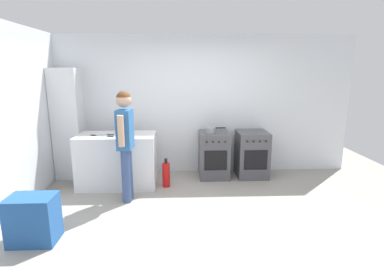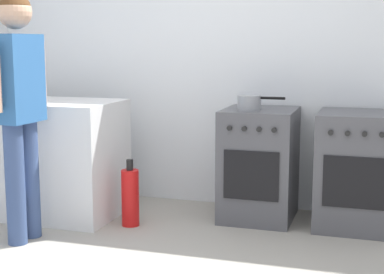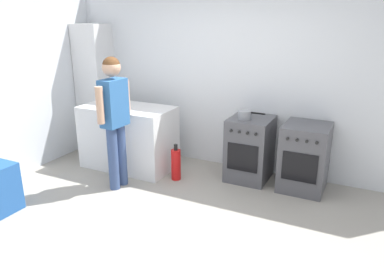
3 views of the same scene
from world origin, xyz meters
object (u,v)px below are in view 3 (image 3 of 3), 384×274
(fire_extinguisher, at_px, (176,164))
(larder_cabinet, at_px, (96,88))
(oven_left, at_px, (250,149))
(knife_carving, at_px, (113,107))
(pot, at_px, (245,115))
(knife_utility, at_px, (117,106))
(person, at_px, (114,112))
(knife_chef, at_px, (106,106))
(oven_right, at_px, (304,157))

(fire_extinguisher, distance_m, larder_cabinet, 2.03)
(oven_left, distance_m, knife_carving, 1.97)
(pot, distance_m, fire_extinguisher, 1.13)
(knife_utility, height_order, larder_cabinet, larder_cabinet)
(pot, bearing_deg, person, -145.97)
(pot, distance_m, knife_carving, 1.83)
(knife_chef, relative_size, person, 0.17)
(oven_left, distance_m, pot, 0.49)
(knife_carving, bearing_deg, oven_left, 15.26)
(knife_carving, bearing_deg, oven_right, 11.12)
(knife_carving, bearing_deg, knife_utility, 92.36)
(oven_right, bearing_deg, larder_cabinet, 178.26)
(oven_left, bearing_deg, knife_chef, -166.33)
(knife_utility, bearing_deg, larder_cabinet, 147.43)
(oven_right, distance_m, knife_carving, 2.65)
(oven_right, relative_size, person, 0.51)
(knife_utility, relative_size, larder_cabinet, 0.13)
(pot, xyz_separation_m, person, (-1.37, -0.92, 0.10))
(oven_right, distance_m, knife_chef, 2.79)
(pot, height_order, person, person)
(knife_chef, xyz_separation_m, knife_utility, (0.14, 0.07, 0.00))
(oven_left, xyz_separation_m, pot, (-0.07, -0.07, 0.48))
(pot, distance_m, larder_cabinet, 2.59)
(person, bearing_deg, knife_chef, 136.96)
(oven_left, height_order, oven_right, same)
(knife_chef, relative_size, knife_carving, 0.91)
(oven_left, relative_size, oven_right, 1.00)
(knife_utility, bearing_deg, oven_right, 9.07)
(knife_carving, xyz_separation_m, larder_cabinet, (-0.80, 0.61, 0.10))
(knife_chef, xyz_separation_m, fire_extinguisher, (1.12, 0.01, -0.69))
(person, distance_m, fire_extinguisher, 1.10)
(pot, relative_size, knife_chef, 1.26)
(oven_left, bearing_deg, person, -145.17)
(oven_left, xyz_separation_m, fire_extinguisher, (-0.87, -0.48, -0.21))
(knife_utility, bearing_deg, person, -54.87)
(oven_right, bearing_deg, oven_left, -180.00)
(knife_chef, bearing_deg, larder_cabinet, 138.59)
(pot, relative_size, person, 0.21)
(knife_utility, relative_size, fire_extinguisher, 0.50)
(knife_carving, xyz_separation_m, knife_utility, (-0.00, 0.09, 0.00))
(oven_left, height_order, pot, pot)
(fire_extinguisher, bearing_deg, knife_chef, -179.73)
(fire_extinguisher, bearing_deg, knife_utility, 176.00)
(oven_right, xyz_separation_m, knife_chef, (-2.70, -0.48, 0.48))
(oven_left, xyz_separation_m, person, (-1.43, -1.00, 0.58))
(oven_right, height_order, larder_cabinet, larder_cabinet)
(oven_right, bearing_deg, knife_carving, -168.88)
(oven_left, relative_size, knife_utility, 3.37)
(oven_right, xyz_separation_m, larder_cabinet, (-3.37, 0.10, 0.57))
(larder_cabinet, bearing_deg, knife_chef, -41.41)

